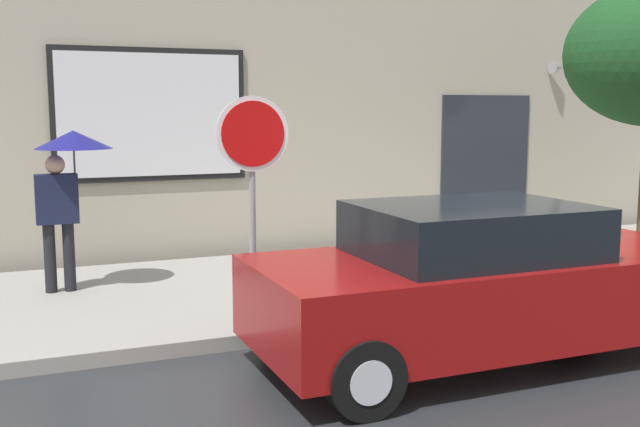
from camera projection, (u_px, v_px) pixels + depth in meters
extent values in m
plane|color=#282B2D|center=(496.00, 351.00, 7.41)|extent=(60.00, 60.00, 0.00)
cube|color=gray|center=(364.00, 280.00, 10.14)|extent=(20.00, 4.00, 0.15)
cube|color=#B2A893|center=(297.00, 37.00, 11.95)|extent=(20.00, 0.40, 7.00)
cube|color=black|center=(151.00, 115.00, 11.01)|extent=(2.82, 0.06, 1.94)
cube|color=silver|center=(151.00, 115.00, 10.99)|extent=(2.66, 0.03, 1.78)
cube|color=#262B33|center=(485.00, 146.00, 13.32)|extent=(1.80, 0.04, 1.80)
cone|color=#99999E|center=(557.00, 67.00, 13.54)|extent=(0.22, 0.24, 0.24)
cube|color=maroon|center=(490.00, 293.00, 7.14)|extent=(4.54, 1.81, 0.76)
cube|color=black|center=(471.00, 230.00, 6.97)|extent=(2.04, 1.60, 0.48)
cylinder|color=black|center=(572.00, 289.00, 8.60)|extent=(0.64, 0.22, 0.64)
cylinder|color=silver|center=(572.00, 289.00, 8.60)|extent=(0.35, 0.24, 0.35)
cylinder|color=black|center=(290.00, 322.00, 7.30)|extent=(0.64, 0.22, 0.64)
cylinder|color=silver|center=(290.00, 322.00, 7.30)|extent=(0.35, 0.24, 0.35)
cylinder|color=black|center=(365.00, 378.00, 5.77)|extent=(0.64, 0.22, 0.64)
cylinder|color=silver|center=(365.00, 378.00, 5.77)|extent=(0.35, 0.24, 0.35)
cylinder|color=yellow|center=(393.00, 271.00, 8.91)|extent=(0.22, 0.22, 0.62)
sphere|color=gold|center=(394.00, 245.00, 8.86)|extent=(0.23, 0.23, 0.23)
cylinder|color=gold|center=(400.00, 271.00, 8.76)|extent=(0.09, 0.12, 0.09)
cylinder|color=gold|center=(387.00, 266.00, 9.05)|extent=(0.09, 0.12, 0.09)
cylinder|color=yellow|center=(393.00, 294.00, 8.95)|extent=(0.30, 0.30, 0.06)
cylinder|color=black|center=(50.00, 258.00, 9.11)|extent=(0.14, 0.14, 0.84)
cylinder|color=black|center=(69.00, 257.00, 9.19)|extent=(0.14, 0.14, 0.84)
cube|color=#191E38|center=(57.00, 199.00, 9.05)|extent=(0.49, 0.22, 0.60)
sphere|color=tan|center=(55.00, 165.00, 8.99)|extent=(0.23, 0.23, 0.23)
cylinder|color=#4C4C51|center=(75.00, 178.00, 9.10)|extent=(0.02, 0.02, 0.90)
cone|color=navy|center=(73.00, 140.00, 9.04)|extent=(0.92, 0.92, 0.22)
cylinder|color=gray|center=(252.00, 213.00, 7.69)|extent=(0.07, 0.07, 2.32)
cylinder|color=white|center=(253.00, 134.00, 7.54)|extent=(0.76, 0.02, 0.76)
cylinder|color=red|center=(253.00, 134.00, 7.53)|extent=(0.66, 0.02, 0.66)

